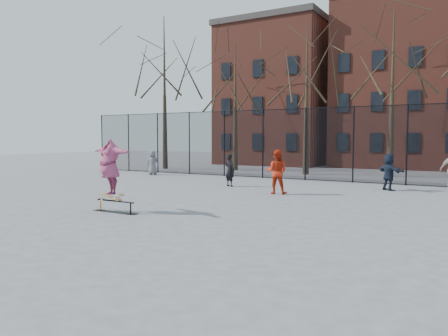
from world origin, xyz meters
The scene contains 11 objects.
ground centered at (0.00, 0.00, 0.00)m, with size 100.00×100.00×0.00m, color #5E5F63.
skate_rail centered at (-2.95, 0.04, 0.15)m, with size 1.74×0.27×0.38m.
skateboard centered at (-3.16, 0.04, 0.44)m, with size 0.94×0.22×0.11m, color #A67E42, non-canonical shape.
skater centered at (-3.16, 0.04, 1.38)m, with size 2.17×0.59×1.76m, color #543483.
bystander_grey centered at (-11.00, 11.52, 0.76)m, with size 0.74×0.48×1.52m, color #5C5B60.
bystander_black centered at (-3.49, 8.27, 0.78)m, with size 0.57×0.37×1.56m, color black.
bystander_red centered at (-0.41, 6.84, 0.93)m, with size 0.90×0.70×1.86m, color red.
bystander_navy centered at (3.42, 10.50, 0.82)m, with size 1.52×0.48×1.64m, color black.
fence centered at (-0.01, 13.00, 2.05)m, with size 34.03×0.07×4.00m.
tree_row centered at (-0.25, 17.15, 7.36)m, with size 33.66×7.46×10.67m.
rowhouses centered at (0.72, 26.00, 6.06)m, with size 29.00×7.00×13.00m.
Camera 1 is at (6.96, -9.97, 2.36)m, focal length 35.00 mm.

